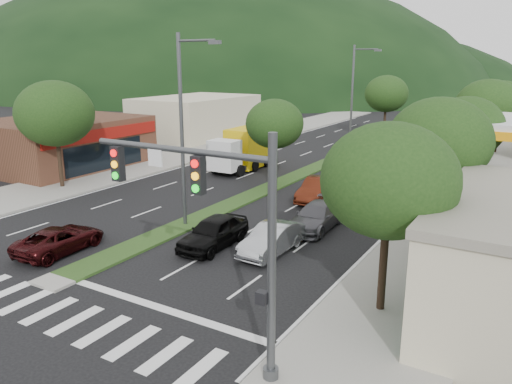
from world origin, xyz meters
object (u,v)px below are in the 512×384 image
Objects in this scene: tree_r_b at (439,141)px; streetlight_mid at (354,94)px; car_queue_a at (214,232)px; car_queue_d at (405,168)px; tree_l_a at (55,114)px; car_queue_b at (317,216)px; tree_med_far at (386,94)px; tree_r_a at (389,181)px; tree_r_c at (466,128)px; box_truck at (244,150)px; tree_med_near at (275,124)px; motorhome at (446,144)px; streetlight_near at (185,123)px; sedan_silver at (272,239)px; suv_maroon at (60,239)px; car_queue_c at (318,189)px; tree_r_e at (501,102)px; traffic_signal at (221,215)px; tree_r_d at (488,107)px.

streetlight_mid reaches higher than tree_r_b.
car_queue_d is (3.96, 19.66, -0.07)m from car_queue_a.
tree_l_a is 1.56× the size of car_queue_b.
tree_r_a is at bearing -73.30° from tree_med_far.
box_truck is at bearing 173.81° from tree_r_c.
tree_med_near is at bearing 131.21° from car_queue_b.
motorhome is (13.91, 9.37, 0.34)m from box_truck.
streetlight_near is 7.63m from sedan_silver.
tree_r_a is at bearing -13.76° from tree_l_a.
box_truck is at bearing 127.55° from sedan_silver.
tree_r_c is 0.93× the size of tree_med_far.
tree_r_b is 0.69× the size of streetlight_mid.
tree_r_c is 1.47× the size of suv_maroon.
car_queue_a is at bearing 166.12° from tree_r_a.
box_truck is at bearing 110.30° from streetlight_near.
car_queue_b reaches higher than suv_maroon.
streetlight_mid is (-11.79, 21.00, 0.55)m from tree_r_b.
tree_med_far is at bearing -96.87° from suv_maroon.
tree_med_far is (-12.00, 40.00, 0.19)m from tree_r_a.
tree_r_c reaches higher than box_truck.
car_queue_d is 0.52× the size of motorhome.
tree_r_e is at bearing 66.34° from car_queue_c.
tree_l_a is 1.65× the size of suv_maroon.
tree_r_a is at bearing -90.00° from tree_r_b.
tree_r_a is 25.23m from tree_l_a.
tree_l_a is 13.52m from suv_maroon.
car_queue_d is at bearing 87.82° from sedan_silver.
tree_r_d reaches higher than traffic_signal.
tree_med_near reaches higher than car_queue_a.
motorhome is (5.81, 25.03, 1.15)m from car_queue_a.
car_queue_c reaches higher than car_queue_b.
tree_r_b reaches higher than tree_med_far.
tree_r_e is 0.93× the size of tree_l_a.
streetlight_near is at bearing -8.95° from tree_l_a.
suv_maroon is at bearing -111.08° from motorhome.
tree_r_d is at bearing 90.00° from tree_r_a.
car_queue_b is (3.12, 5.00, -0.07)m from car_queue_a.
suv_maroon is 12.80m from car_queue_b.
tree_r_c is 0.70× the size of motorhome.
tree_r_d is at bearing -21.37° from motorhome.
sedan_silver is 24.50m from motorhome.
tree_r_c is at bearing -74.42° from motorhome.
car_queue_c is at bearing -23.75° from tree_med_near.
box_truck is at bearing 142.02° from tree_med_near.
traffic_signal is 13.87m from tree_r_b.
tree_r_e is 40.94m from suv_maroon.
suv_maroon is at bearing -99.25° from tree_med_near.
tree_r_a reaches higher than tree_med_near.
tree_l_a is (-12.50, -34.00, 0.18)m from tree_med_far.
car_queue_c is at bearing 105.42° from traffic_signal.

